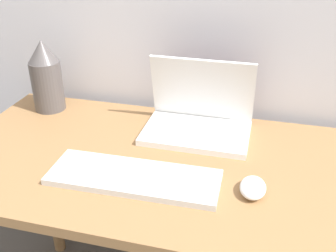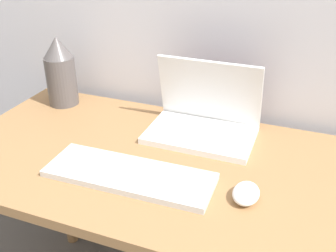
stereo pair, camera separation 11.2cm
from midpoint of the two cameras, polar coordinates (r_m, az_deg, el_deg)
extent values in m
cube|color=olive|center=(1.16, 1.98, -5.61)|extent=(1.30, 0.67, 0.03)
cylinder|color=olive|center=(1.82, -13.26, -7.31)|extent=(0.05, 0.05, 0.75)
cube|color=white|center=(1.27, 7.28, -1.26)|extent=(0.34, 0.23, 0.02)
cube|color=silver|center=(1.25, 7.18, -1.04)|extent=(0.28, 0.12, 0.00)
cube|color=white|center=(1.29, 8.51, 4.99)|extent=(0.34, 0.06, 0.22)
cube|color=black|center=(1.30, 8.63, 5.26)|extent=(0.30, 0.05, 0.19)
cube|color=silver|center=(1.07, -2.64, -7.20)|extent=(0.47, 0.17, 0.02)
cube|color=#B2B2B2|center=(1.07, -2.66, -6.75)|extent=(0.43, 0.14, 0.00)
ellipsoid|color=white|center=(1.03, 14.39, -9.55)|extent=(0.07, 0.10, 0.04)
cylinder|color=#514C4C|center=(1.50, -13.14, 6.35)|extent=(0.11, 0.11, 0.18)
cone|color=#514C4C|center=(1.46, -13.69, 11.05)|extent=(0.10, 0.10, 0.08)
camera|label=1|loc=(0.06, -87.14, 1.54)|focal=42.00mm
camera|label=2|loc=(0.06, 92.86, -1.54)|focal=42.00mm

